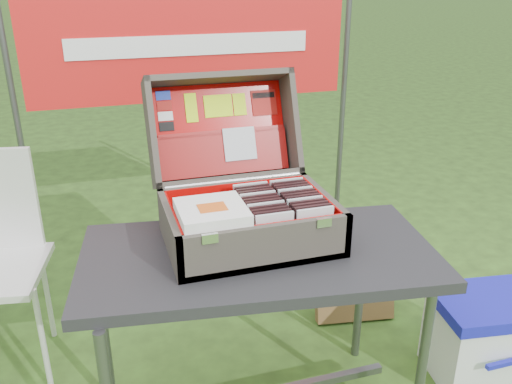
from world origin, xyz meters
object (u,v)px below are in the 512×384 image
object	(u,v)px
cooler	(484,337)
cardboard_box	(354,280)
table	(259,341)
suitcase	(245,168)

from	to	relation	value
cooler	cardboard_box	size ratio (longest dim) A/B	1.06
table	cooler	distance (m)	1.02
suitcase	cooler	bearing A→B (deg)	-9.57
table	cardboard_box	size ratio (longest dim) A/B	2.92
table	cardboard_box	world-z (taller)	table
table	suitcase	xyz separation A→B (m)	(-0.01, 0.13, 0.63)
suitcase	cooler	xyz separation A→B (m)	(1.01, -0.17, -0.82)
table	cardboard_box	xyz separation A→B (m)	(0.67, 0.52, -0.17)
table	suitcase	distance (m)	0.65
cooler	suitcase	bearing A→B (deg)	178.55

